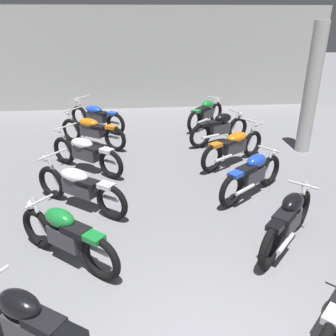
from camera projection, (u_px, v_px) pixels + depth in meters
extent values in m
cube|color=#B2B2AD|center=(148.00, 59.00, 12.85)|extent=(13.40, 0.24, 3.60)
cylinder|color=#B2B2AD|center=(311.00, 90.00, 8.67)|extent=(0.36, 0.36, 3.20)
cube|color=#38383D|center=(31.00, 328.00, 3.54)|extent=(0.61, 0.52, 0.28)
ellipsoid|color=black|center=(19.00, 304.00, 3.47)|extent=(0.59, 0.52, 0.26)
cube|color=black|center=(44.00, 322.00, 3.36)|extent=(0.47, 0.42, 0.10)
cube|color=black|center=(70.00, 335.00, 3.22)|extent=(0.34, 0.32, 0.08)
torus|color=black|center=(38.00, 228.00, 5.35)|extent=(0.59, 0.51, 0.67)
torus|color=black|center=(101.00, 259.00, 4.70)|extent=(0.59, 0.51, 0.67)
cylinder|color=silver|center=(39.00, 215.00, 5.20)|extent=(0.23, 0.21, 0.56)
cube|color=#38383D|center=(67.00, 237.00, 4.98)|extent=(0.59, 0.55, 0.28)
ellipsoid|color=#197F33|center=(59.00, 218.00, 4.92)|extent=(0.58, 0.55, 0.26)
cube|color=black|center=(76.00, 230.00, 4.79)|extent=(0.46, 0.44, 0.10)
cube|color=#197F33|center=(94.00, 238.00, 4.62)|extent=(0.34, 0.33, 0.08)
cylinder|color=silver|center=(39.00, 201.00, 5.07)|extent=(0.33, 0.39, 0.04)
sphere|color=white|center=(32.00, 205.00, 5.22)|extent=(0.14, 0.14, 0.14)
cylinder|color=silver|center=(94.00, 248.00, 4.93)|extent=(0.47, 0.40, 0.07)
torus|color=black|center=(52.00, 183.00, 6.79)|extent=(0.60, 0.49, 0.67)
torus|color=black|center=(112.00, 202.00, 6.08)|extent=(0.60, 0.49, 0.67)
cylinder|color=silver|center=(52.00, 169.00, 6.63)|extent=(0.26, 0.22, 0.66)
cube|color=#38383D|center=(80.00, 187.00, 6.40)|extent=(0.67, 0.59, 0.28)
ellipsoid|color=white|center=(74.00, 175.00, 6.36)|extent=(0.67, 0.62, 0.22)
cube|color=black|center=(88.00, 183.00, 6.24)|extent=(0.46, 0.43, 0.10)
cube|color=white|center=(106.00, 186.00, 6.01)|extent=(0.34, 0.33, 0.08)
cylinder|color=silver|center=(53.00, 154.00, 6.47)|extent=(0.44, 0.56, 0.04)
sphere|color=white|center=(46.00, 158.00, 6.62)|extent=(0.14, 0.14, 0.14)
cylinder|color=silver|center=(106.00, 197.00, 6.31)|extent=(0.48, 0.39, 0.07)
torus|color=black|center=(64.00, 151.00, 8.36)|extent=(0.59, 0.51, 0.67)
torus|color=black|center=(111.00, 164.00, 7.61)|extent=(0.59, 0.51, 0.67)
cylinder|color=silver|center=(65.00, 139.00, 8.20)|extent=(0.26, 0.23, 0.66)
cube|color=#38383D|center=(86.00, 153.00, 7.95)|extent=(0.66, 0.60, 0.28)
ellipsoid|color=white|center=(82.00, 143.00, 7.91)|extent=(0.67, 0.63, 0.22)
cube|color=black|center=(92.00, 149.00, 7.78)|extent=(0.46, 0.44, 0.10)
cube|color=white|center=(107.00, 151.00, 7.54)|extent=(0.34, 0.33, 0.08)
cylinder|color=silver|center=(65.00, 127.00, 8.04)|extent=(0.46, 0.55, 0.04)
sphere|color=white|center=(60.00, 130.00, 8.19)|extent=(0.14, 0.14, 0.14)
cylinder|color=silver|center=(107.00, 161.00, 7.84)|extent=(0.47, 0.40, 0.07)
torus|color=black|center=(71.00, 130.00, 9.80)|extent=(0.62, 0.47, 0.67)
torus|color=black|center=(115.00, 139.00, 9.15)|extent=(0.62, 0.47, 0.67)
cylinder|color=silver|center=(72.00, 120.00, 9.64)|extent=(0.27, 0.21, 0.66)
cube|color=#38383D|center=(92.00, 131.00, 9.43)|extent=(0.68, 0.57, 0.28)
ellipsoid|color=orange|center=(89.00, 123.00, 9.39)|extent=(0.68, 0.60, 0.22)
cube|color=black|center=(98.00, 127.00, 9.28)|extent=(0.47, 0.42, 0.10)
cube|color=orange|center=(111.00, 127.00, 9.07)|extent=(0.34, 0.32, 0.08)
cylinder|color=silver|center=(73.00, 109.00, 9.48)|extent=(0.41, 0.58, 0.04)
sphere|color=white|center=(68.00, 113.00, 9.62)|extent=(0.14, 0.14, 0.14)
cylinder|color=silver|center=(110.00, 137.00, 9.37)|extent=(0.49, 0.37, 0.07)
torus|color=black|center=(80.00, 116.00, 11.11)|extent=(0.59, 0.50, 0.67)
torus|color=black|center=(116.00, 124.00, 10.37)|extent=(0.59, 0.50, 0.67)
cylinder|color=silver|center=(80.00, 107.00, 10.94)|extent=(0.26, 0.23, 0.66)
cube|color=#38383D|center=(97.00, 117.00, 10.70)|extent=(0.67, 0.60, 0.28)
ellipsoid|color=blue|center=(94.00, 109.00, 10.66)|extent=(0.67, 0.62, 0.22)
cube|color=black|center=(102.00, 113.00, 10.53)|extent=(0.46, 0.44, 0.10)
cube|color=blue|center=(113.00, 114.00, 10.30)|extent=(0.34, 0.33, 0.08)
cylinder|color=silver|center=(81.00, 98.00, 10.79)|extent=(0.45, 0.55, 0.04)
sphere|color=white|center=(77.00, 101.00, 10.93)|extent=(0.14, 0.14, 0.14)
cylinder|color=silver|center=(112.00, 122.00, 10.60)|extent=(0.47, 0.40, 0.07)
cube|color=#B7B7BC|center=(336.00, 317.00, 3.42)|extent=(0.34, 0.34, 0.08)
torus|color=black|center=(301.00, 209.00, 5.87)|extent=(0.54, 0.56, 0.67)
torus|color=black|center=(270.00, 247.00, 4.92)|extent=(0.54, 0.56, 0.67)
cylinder|color=silver|center=(302.00, 198.00, 5.70)|extent=(0.22, 0.22, 0.56)
cube|color=#38383D|center=(288.00, 221.00, 5.35)|extent=(0.57, 0.58, 0.28)
ellipsoid|color=black|center=(293.00, 203.00, 5.31)|extent=(0.56, 0.57, 0.26)
cube|color=black|center=(284.00, 216.00, 5.11)|extent=(0.45, 0.46, 0.10)
cube|color=black|center=(276.00, 226.00, 4.87)|extent=(0.34, 0.34, 0.08)
cylinder|color=silver|center=(303.00, 185.00, 5.55)|extent=(0.37, 0.36, 0.04)
sphere|color=white|center=(306.00, 187.00, 5.75)|extent=(0.14, 0.14, 0.14)
cylinder|color=silver|center=(286.00, 243.00, 5.04)|extent=(0.43, 0.45, 0.07)
torus|color=black|center=(269.00, 171.00, 7.30)|extent=(0.60, 0.50, 0.67)
torus|color=black|center=(231.00, 191.00, 6.49)|extent=(0.60, 0.50, 0.67)
cylinder|color=silver|center=(269.00, 160.00, 7.15)|extent=(0.24, 0.20, 0.56)
cube|color=#38383D|center=(252.00, 175.00, 6.86)|extent=(0.60, 0.54, 0.28)
ellipsoid|color=blue|center=(256.00, 161.00, 6.80)|extent=(0.58, 0.54, 0.26)
cube|color=black|center=(246.00, 169.00, 6.64)|extent=(0.46, 0.43, 0.10)
cube|color=blue|center=(236.00, 174.00, 6.43)|extent=(0.34, 0.33, 0.08)
cylinder|color=silver|center=(269.00, 149.00, 7.00)|extent=(0.32, 0.40, 0.04)
sphere|color=white|center=(273.00, 152.00, 7.18)|extent=(0.14, 0.14, 0.14)
cylinder|color=silver|center=(245.00, 190.00, 6.57)|extent=(0.48, 0.39, 0.07)
torus|color=black|center=(252.00, 144.00, 8.81)|extent=(0.61, 0.48, 0.67)
torus|color=black|center=(212.00, 159.00, 7.91)|extent=(0.61, 0.48, 0.67)
cylinder|color=silver|center=(252.00, 133.00, 8.63)|extent=(0.26, 0.21, 0.66)
cube|color=#38383D|center=(233.00, 147.00, 8.32)|extent=(0.68, 0.58, 0.28)
ellipsoid|color=orange|center=(237.00, 137.00, 8.29)|extent=(0.67, 0.61, 0.22)
cube|color=black|center=(228.00, 143.00, 8.13)|extent=(0.47, 0.43, 0.10)
cube|color=orange|center=(216.00, 145.00, 7.85)|extent=(0.34, 0.32, 0.08)
cylinder|color=silver|center=(251.00, 121.00, 8.47)|extent=(0.42, 0.58, 0.04)
sphere|color=white|center=(256.00, 124.00, 8.64)|extent=(0.14, 0.14, 0.14)
cylinder|color=silver|center=(223.00, 158.00, 7.98)|extent=(0.49, 0.37, 0.07)
torus|color=black|center=(237.00, 128.00, 9.97)|extent=(0.65, 0.38, 0.67)
torus|color=black|center=(200.00, 136.00, 9.36)|extent=(0.65, 0.38, 0.67)
cylinder|color=silver|center=(236.00, 120.00, 9.82)|extent=(0.25, 0.16, 0.56)
cube|color=#38383D|center=(220.00, 129.00, 9.62)|extent=(0.62, 0.46, 0.28)
ellipsoid|color=black|center=(223.00, 118.00, 9.56)|extent=(0.59, 0.47, 0.26)
cube|color=black|center=(214.00, 123.00, 9.44)|extent=(0.46, 0.39, 0.10)
cube|color=black|center=(204.00, 125.00, 9.29)|extent=(0.34, 0.30, 0.08)
cylinder|color=silver|center=(235.00, 111.00, 9.69)|extent=(0.23, 0.45, 0.04)
sphere|color=white|center=(240.00, 114.00, 9.83)|extent=(0.14, 0.14, 0.14)
cylinder|color=silver|center=(210.00, 136.00, 9.38)|extent=(0.53, 0.29, 0.07)
torus|color=black|center=(216.00, 113.00, 11.53)|extent=(0.54, 0.56, 0.67)
torus|color=black|center=(194.00, 122.00, 10.58)|extent=(0.54, 0.56, 0.67)
cylinder|color=silver|center=(215.00, 105.00, 11.36)|extent=(0.22, 0.22, 0.56)
cube|color=#38383D|center=(206.00, 114.00, 11.01)|extent=(0.57, 0.58, 0.28)
ellipsoid|color=#197F33|center=(208.00, 105.00, 10.97)|extent=(0.56, 0.57, 0.26)
cube|color=black|center=(202.00, 109.00, 10.77)|extent=(0.45, 0.46, 0.10)
cube|color=#197F33|center=(196.00, 111.00, 10.53)|extent=(0.34, 0.34, 0.08)
cylinder|color=silver|center=(215.00, 98.00, 11.21)|extent=(0.37, 0.36, 0.04)
sphere|color=white|center=(218.00, 100.00, 11.41)|extent=(0.14, 0.14, 0.14)
cylinder|color=silver|center=(202.00, 121.00, 10.70)|extent=(0.43, 0.45, 0.07)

